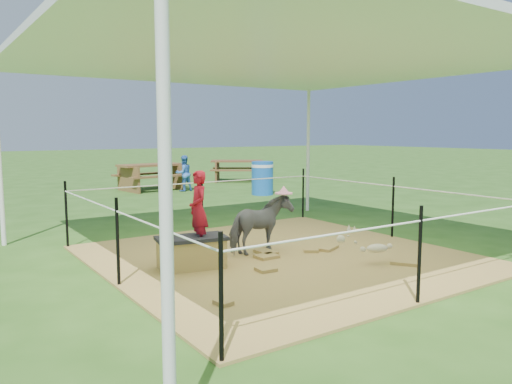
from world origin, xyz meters
TOP-DOWN VIEW (x-y plane):
  - ground at (0.00, 0.00)m, footprint 90.00×90.00m
  - hay_patch at (0.00, 0.00)m, footprint 4.60×4.60m
  - canopy_tent at (0.00, 0.00)m, footprint 6.30×6.30m
  - rope_fence at (0.00, -0.00)m, footprint 4.54×4.54m
  - straw_bale at (-1.27, 0.15)m, footprint 0.86×0.54m
  - dark_cloth at (-1.27, 0.15)m, footprint 0.92×0.60m
  - woman at (-1.17, 0.15)m, footprint 0.29×0.39m
  - green_bottle at (-1.82, -0.30)m, footprint 0.07×0.07m
  - pony at (-0.13, 0.30)m, footprint 1.01×0.58m
  - pink_hat at (-0.13, 0.30)m, footprint 0.25×0.25m
  - foal at (0.77, -1.02)m, footprint 0.95×0.75m
  - trash_barrel at (3.79, 5.85)m, footprint 0.69×0.69m
  - picnic_table_near at (1.69, 8.61)m, footprint 2.01×1.55m
  - picnic_table_far at (5.22, 9.44)m, footprint 2.20×2.07m
  - distant_person at (2.37, 7.81)m, footprint 0.53×0.43m

SIDE VIEW (x-z plane):
  - ground at x=0.00m, z-range 0.00..0.00m
  - hay_patch at x=0.00m, z-range 0.00..0.03m
  - green_bottle at x=-1.82m, z-range 0.03..0.25m
  - straw_bale at x=-1.27m, z-range 0.03..0.38m
  - foal at x=0.77m, z-range 0.03..0.49m
  - picnic_table_far at x=5.22m, z-range 0.00..0.74m
  - picnic_table_near at x=1.69m, z-range 0.00..0.78m
  - dark_cloth at x=-1.27m, z-range 0.38..0.43m
  - pony at x=-0.13m, z-range 0.03..0.83m
  - trash_barrel at x=3.79m, z-range 0.00..0.91m
  - distant_person at x=2.37m, z-range 0.00..1.04m
  - rope_fence at x=0.00m, z-range 0.14..1.14m
  - woman at x=-1.17m, z-range 0.38..1.34m
  - pink_hat at x=-0.13m, z-range 0.83..0.95m
  - canopy_tent at x=0.00m, z-range 1.24..4.14m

